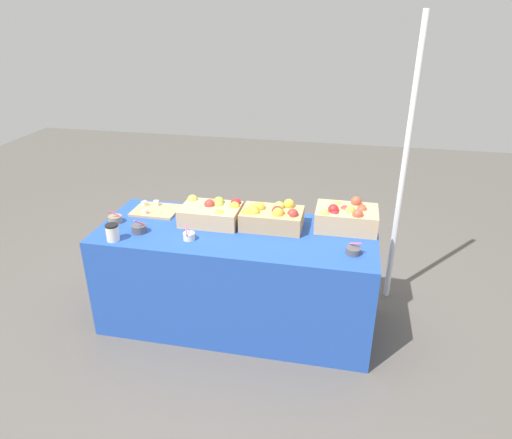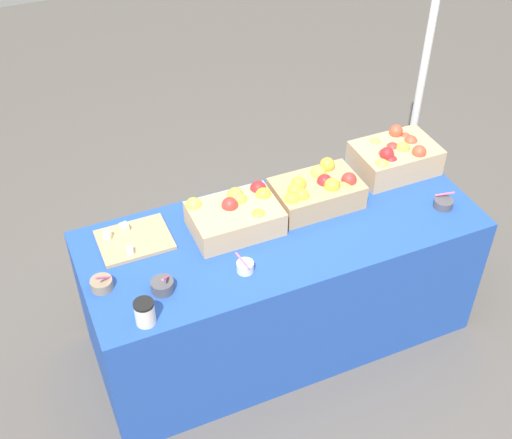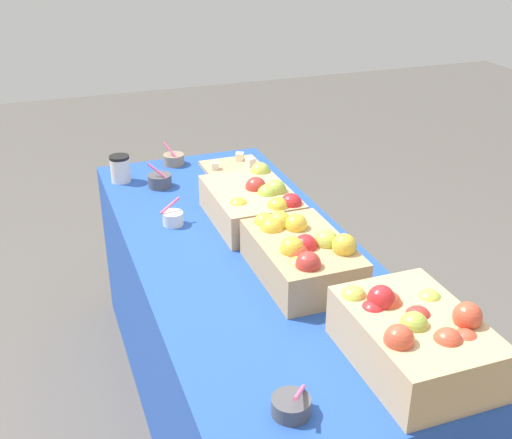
# 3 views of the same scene
# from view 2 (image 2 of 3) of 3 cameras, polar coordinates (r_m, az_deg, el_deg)

# --- Properties ---
(ground_plane) EXTENTS (10.00, 10.00, 0.00)m
(ground_plane) POSITION_cam_2_polar(r_m,az_deg,el_deg) (3.70, 1.94, -9.40)
(ground_plane) COLOR #56514C
(table) EXTENTS (1.90, 0.76, 0.74)m
(table) POSITION_cam_2_polar(r_m,az_deg,el_deg) (3.42, 2.08, -5.41)
(table) COLOR #234CAD
(table) RESTS_ON ground_plane
(apple_crate_left) EXTENTS (0.42, 0.29, 0.20)m
(apple_crate_left) POSITION_cam_2_polar(r_m,az_deg,el_deg) (3.55, 11.66, 5.24)
(apple_crate_left) COLOR tan
(apple_crate_left) RESTS_ON table
(apple_crate_middle) EXTENTS (0.42, 0.27, 0.18)m
(apple_crate_middle) POSITION_cam_2_polar(r_m,az_deg,el_deg) (3.27, 5.20, 2.40)
(apple_crate_middle) COLOR tan
(apple_crate_middle) RESTS_ON table
(apple_crate_right) EXTENTS (0.41, 0.28, 0.16)m
(apple_crate_right) POSITION_cam_2_polar(r_m,az_deg,el_deg) (3.13, -1.71, 0.38)
(apple_crate_right) COLOR tan
(apple_crate_right) RESTS_ON table
(cutting_board_back) EXTENTS (0.33, 0.26, 0.05)m
(cutting_board_back) POSITION_cam_2_polar(r_m,az_deg,el_deg) (3.14, -10.33, -1.68)
(cutting_board_back) COLOR tan
(cutting_board_back) RESTS_ON table
(sample_bowl_near) EXTENTS (0.10, 0.10, 0.11)m
(sample_bowl_near) POSITION_cam_2_polar(r_m,az_deg,el_deg) (2.89, -7.91, -5.57)
(sample_bowl_near) COLOR #4C4C51
(sample_bowl_near) RESTS_ON table
(sample_bowl_mid) EXTENTS (0.10, 0.09, 0.09)m
(sample_bowl_mid) POSITION_cam_2_polar(r_m,az_deg,el_deg) (3.40, 15.57, 1.35)
(sample_bowl_mid) COLOR #4C4C51
(sample_bowl_mid) RESTS_ON table
(sample_bowl_far) EXTENTS (0.08, 0.09, 0.10)m
(sample_bowl_far) POSITION_cam_2_polar(r_m,az_deg,el_deg) (2.94, -0.93, -4.01)
(sample_bowl_far) COLOR silver
(sample_bowl_far) RESTS_ON table
(sample_bowl_extra) EXTENTS (0.10, 0.09, 0.11)m
(sample_bowl_extra) POSITION_cam_2_polar(r_m,az_deg,el_deg) (2.94, -12.92, -5.34)
(sample_bowl_extra) COLOR gray
(sample_bowl_extra) RESTS_ON table
(coffee_cup) EXTENTS (0.08, 0.08, 0.11)m
(coffee_cup) POSITION_cam_2_polar(r_m,az_deg,el_deg) (2.75, -9.39, -7.77)
(coffee_cup) COLOR silver
(coffee_cup) RESTS_ON table
(tent_pole) EXTENTS (0.04, 0.04, 2.12)m
(tent_pole) POSITION_cam_2_polar(r_m,az_deg,el_deg) (3.88, 13.99, 12.17)
(tent_pole) COLOR white
(tent_pole) RESTS_ON ground_plane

